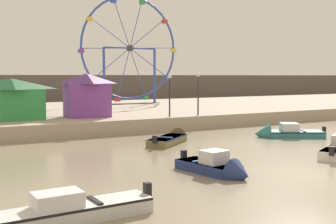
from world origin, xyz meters
TOP-DOWN VIEW (x-y plane):
  - ground_plane at (0.00, 0.00)m, footprint 240.00×240.00m
  - quay_promenade at (0.00, 27.82)m, footprint 110.00×24.37m
  - distant_town_skyline at (0.00, 51.24)m, footprint 140.00×3.00m
  - motorboat_navy_blue at (-3.71, 2.02)m, footprint 1.89×4.09m
  - motorboat_teal_painted at (7.02, 9.17)m, footprint 4.81×3.70m
  - motorboat_olive_wood at (-0.82, 10.92)m, footprint 4.45×3.83m
  - motorboat_pale_grey at (-11.77, -0.74)m, footprint 6.01×1.34m
  - ferris_wheel_blue_frame at (6.07, 32.34)m, footprint 12.04×1.20m
  - carnival_booth_green_kiosk at (-9.02, 20.04)m, footprint 4.85×2.96m
  - carnival_booth_purple_stall at (-3.51, 19.51)m, footprint 3.67×2.89m
  - promenade_lamp_near at (2.09, 16.36)m, footprint 0.32×0.32m
  - promenade_lamp_far at (4.82, 16.46)m, footprint 0.32×0.32m

SIDE VIEW (x-z plane):
  - ground_plane at x=0.00m, z-range 0.00..0.00m
  - motorboat_olive_wood at x=-0.82m, z-range -0.35..0.84m
  - motorboat_teal_painted at x=7.02m, z-range -0.46..1.04m
  - motorboat_navy_blue at x=-3.71m, z-range -0.40..1.01m
  - motorboat_pale_grey at x=-11.77m, z-range -0.30..0.92m
  - quay_promenade at x=0.00m, z-range 0.00..1.05m
  - distant_town_skyline at x=0.00m, z-range 0.00..4.40m
  - carnival_booth_green_kiosk at x=-9.02m, z-range 1.12..4.14m
  - carnival_booth_purple_stall at x=-3.51m, z-range 1.12..4.51m
  - promenade_lamp_near at x=2.09m, z-range 1.61..4.92m
  - promenade_lamp_far at x=4.82m, z-range 1.62..5.07m
  - ferris_wheel_blue_frame at x=6.07m, z-range 1.08..13.29m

